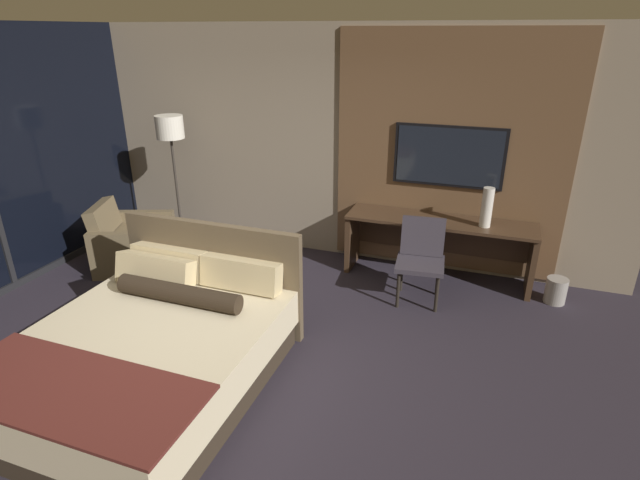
{
  "coord_description": "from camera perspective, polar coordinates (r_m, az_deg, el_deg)",
  "views": [
    {
      "loc": [
        1.99,
        -3.15,
        2.71
      ],
      "look_at": [
        0.52,
        0.92,
        0.88
      ],
      "focal_mm": 28.0,
      "sensor_mm": 36.0,
      "label": 1
    }
  ],
  "objects": [
    {
      "name": "armchair_by_window",
      "position": [
        6.54,
        -20.61,
        -0.51
      ],
      "size": [
        1.06,
        1.09,
        0.81
      ],
      "rotation": [
        0.0,
        0.0,
        1.94
      ],
      "color": "brown",
      "rests_on": "ground_plane"
    },
    {
      "name": "desk",
      "position": [
        5.91,
        13.43,
        0.38
      ],
      "size": [
        2.1,
        0.52,
        0.73
      ],
      "color": "#422D1E",
      "rests_on": "ground_plane"
    },
    {
      "name": "bed",
      "position": [
        4.35,
        -18.73,
        -11.86
      ],
      "size": [
        1.82,
        2.2,
        1.07
      ],
      "color": "#33281E",
      "rests_on": "ground_plane"
    },
    {
      "name": "desk_chair",
      "position": [
        5.4,
        11.49,
        -1.47
      ],
      "size": [
        0.54,
        0.54,
        0.88
      ],
      "rotation": [
        0.0,
        0.0,
        0.1
      ],
      "color": "#38333D",
      "rests_on": "ground_plane"
    },
    {
      "name": "wall_back_tv_panel",
      "position": [
        6.15,
        2.67,
        10.58
      ],
      "size": [
        7.2,
        0.09,
        2.8
      ],
      "color": "gray",
      "rests_on": "ground_plane"
    },
    {
      "name": "tv",
      "position": [
        5.84,
        14.49,
        9.24
      ],
      "size": [
        1.22,
        0.04,
        0.69
      ],
      "color": "black"
    },
    {
      "name": "waste_bin",
      "position": [
        5.92,
        25.36,
        -5.24
      ],
      "size": [
        0.22,
        0.22,
        0.28
      ],
      "color": "gray",
      "rests_on": "ground_plane"
    },
    {
      "name": "floor_lamp",
      "position": [
        6.57,
        -16.67,
        11.07
      ],
      "size": [
        0.34,
        0.34,
        1.75
      ],
      "color": "#282623",
      "rests_on": "ground_plane"
    },
    {
      "name": "vase_tall",
      "position": [
        5.66,
        18.53,
        3.55
      ],
      "size": [
        0.12,
        0.12,
        0.44
      ],
      "color": "silver",
      "rests_on": "desk"
    },
    {
      "name": "ground_plane",
      "position": [
        4.61,
        -10.33,
        -13.58
      ],
      "size": [
        16.0,
        16.0,
        0.0
      ],
      "primitive_type": "plane",
      "color": "#28232D"
    }
  ]
}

